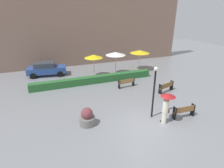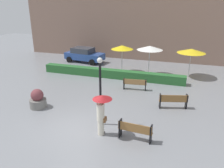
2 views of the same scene
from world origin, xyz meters
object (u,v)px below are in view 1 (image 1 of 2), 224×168
at_px(bench_far_right, 166,86).
at_px(pedestrian_with_umbrella, 166,105).
at_px(bench_back_row, 127,82).
at_px(patio_umbrella_yellow, 94,56).
at_px(bench_near_right, 184,111).
at_px(planter_pot, 87,118).
at_px(lamp_post, 154,87).
at_px(patio_umbrella_yellow_far, 140,52).
at_px(patio_umbrella_white, 116,54).
at_px(parked_car, 46,69).

bearing_deg(bench_far_right, pedestrian_with_umbrella, -127.49).
xyz_separation_m(bench_back_row, patio_umbrella_yellow, (-2.12, 4.00, 1.84)).
bearing_deg(bench_near_right, bench_back_row, 102.76).
xyz_separation_m(pedestrian_with_umbrella, planter_pot, (-4.85, 1.64, -0.81)).
height_order(bench_near_right, patio_umbrella_yellow, patio_umbrella_yellow).
bearing_deg(lamp_post, patio_umbrella_yellow_far, 66.03).
bearing_deg(patio_umbrella_yellow, lamp_post, -80.95).
xyz_separation_m(lamp_post, patio_umbrella_white, (1.00, 9.35, 0.20)).
relative_size(bench_near_right, pedestrian_with_umbrella, 0.79).
bearing_deg(parked_car, patio_umbrella_yellow, -26.17).
relative_size(bench_back_row, patio_umbrella_white, 0.66).
distance_m(bench_far_right, patio_umbrella_white, 6.95).
bearing_deg(pedestrian_with_umbrella, parked_car, 118.07).
distance_m(lamp_post, patio_umbrella_white, 9.41).
bearing_deg(parked_car, bench_far_right, -41.14).
relative_size(bench_back_row, patio_umbrella_yellow, 0.69).
distance_m(bench_back_row, patio_umbrella_white, 4.35).
bearing_deg(patio_umbrella_yellow, pedestrian_with_umbrella, -79.63).
xyz_separation_m(bench_back_row, pedestrian_with_umbrella, (-0.22, -6.43, 0.82)).
relative_size(planter_pot, patio_umbrella_yellow_far, 0.49).
relative_size(bench_far_right, planter_pot, 1.43).
xyz_separation_m(patio_umbrella_yellow, patio_umbrella_white, (2.52, -0.14, 0.13)).
distance_m(lamp_post, patio_umbrella_yellow_far, 10.90).
bearing_deg(pedestrian_with_umbrella, patio_umbrella_white, 86.61).
relative_size(lamp_post, patio_umbrella_yellow, 1.45).
height_order(lamp_post, patio_umbrella_yellow, lamp_post).
xyz_separation_m(bench_far_right, patio_umbrella_yellow_far, (0.88, 6.79, 1.77)).
height_order(planter_pot, patio_umbrella_white, patio_umbrella_white).
distance_m(planter_pot, patio_umbrella_yellow_far, 12.95).
xyz_separation_m(planter_pot, patio_umbrella_yellow, (2.94, 8.78, 1.83)).
distance_m(lamp_post, patio_umbrella_yellow, 9.61).
height_order(planter_pot, lamp_post, lamp_post).
height_order(bench_far_right, bench_back_row, bench_far_right).
distance_m(bench_near_right, patio_umbrella_yellow, 11.09).
xyz_separation_m(bench_far_right, pedestrian_with_umbrella, (-3.15, -4.11, 0.79)).
bearing_deg(bench_far_right, patio_umbrella_yellow_far, 82.61).
relative_size(pedestrian_with_umbrella, parked_car, 0.48).
height_order(pedestrian_with_umbrella, lamp_post, lamp_post).
bearing_deg(bench_back_row, planter_pot, -136.65).
xyz_separation_m(bench_near_right, planter_pot, (-6.50, 1.56, -0.01)).
bearing_deg(pedestrian_with_umbrella, planter_pot, 161.29).
relative_size(bench_far_right, parked_car, 0.40).
distance_m(planter_pot, patio_umbrella_yellow, 9.44).
distance_m(patio_umbrella_yellow, patio_umbrella_white, 2.52).
bearing_deg(lamp_post, parked_car, 118.45).
xyz_separation_m(bench_far_right, planter_pot, (-8.00, -2.47, -0.02)).
bearing_deg(pedestrian_with_umbrella, patio_umbrella_yellow_far, 69.69).
relative_size(bench_near_right, patio_umbrella_yellow, 0.65).
distance_m(patio_umbrella_yellow_far, parked_car, 11.16).
distance_m(planter_pot, parked_car, 11.39).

